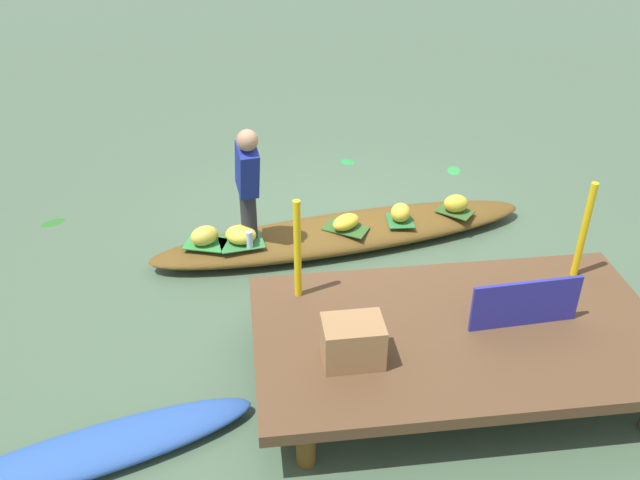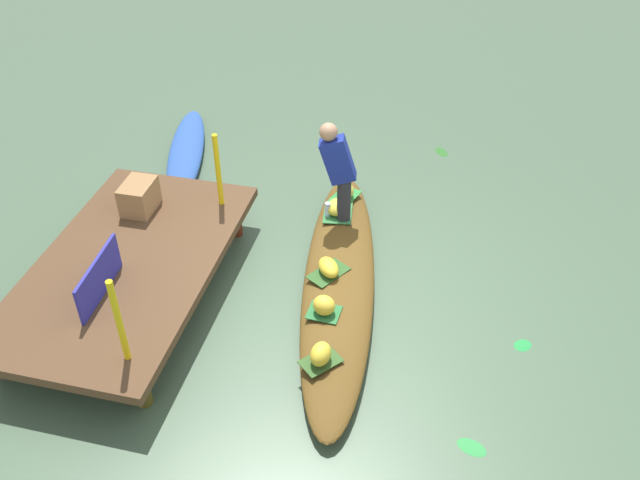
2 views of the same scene
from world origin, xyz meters
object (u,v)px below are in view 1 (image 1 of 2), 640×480
Objects in this scene: market_banner at (525,304)px; vendor_person at (248,178)px; vendor_boat at (344,233)px; banana_bunch_1 at (346,222)px; banana_bunch_2 at (241,235)px; banana_bunch_3 at (456,204)px; produce_crate at (353,342)px; water_bottle at (249,240)px; moored_boat at (91,452)px; banana_bunch_4 at (205,236)px; banana_bunch_0 at (401,213)px.

vendor_person is at bearing -45.89° from market_banner.
vendor_boat is 2.44m from market_banner.
banana_bunch_2 is (1.08, 0.13, 0.01)m from banana_bunch_1.
produce_crate is (1.52, 2.44, 0.32)m from banana_bunch_3.
water_bottle is at bearing -43.72° from market_banner.
moored_boat is 2.65m from banana_bunch_2.
banana_bunch_1 is 0.25× the size of vendor_person.
banana_bunch_4 is 1.55× the size of water_bottle.
banana_bunch_0 is 2.17m from market_banner.
banana_bunch_2 is at bearing 7.58° from banana_bunch_0.
banana_bunch_0 is 0.80× the size of banana_bunch_4.
vendor_person reaches higher than moored_boat.
produce_crate is at bearing 118.10° from banana_bunch_4.
banana_bunch_3 is 2.30m from vendor_person.
moored_boat is 10.35× the size of banana_bunch_0.
market_banner is (-1.08, 2.11, 0.57)m from vendor_boat.
market_banner is (-2.51, 1.87, 0.35)m from banana_bunch_4.
moored_boat is 3.83m from banana_bunch_0.
banana_bunch_0 is 0.64m from banana_bunch_3.
moored_boat is 8.29× the size of banana_bunch_4.
vendor_person is at bearing -171.71° from banana_bunch_2.
produce_crate reaches higher than banana_bunch_1.
vendor_boat is 0.23m from banana_bunch_1.
vendor_boat is 3.27× the size of vendor_person.
banana_bunch_4 is at bearing -14.88° from water_bottle.
banana_bunch_0 is 0.73× the size of banana_bunch_2.
banana_bunch_2 is at bearing 8.29° from vendor_person.
moored_boat is (2.20, 2.64, -0.03)m from vendor_boat.
banana_bunch_2 is 1.68× the size of water_bottle.
vendor_person is 0.62m from water_bottle.
banana_bunch_3 is (-0.63, -0.12, 0.00)m from banana_bunch_0.
banana_bunch_3 reaches higher than banana_bunch_0.
vendor_person reaches higher than banana_bunch_0.
vendor_boat is at bearing 4.23° from banana_bunch_3.
banana_bunch_0 is 0.18× the size of vendor_person.
vendor_boat is 1.12m from banana_bunch_2.
banana_bunch_4 is at bearing 5.97° from banana_bunch_0.
banana_bunch_3 is 1.41× the size of water_bottle.
market_banner is (-3.28, -0.53, 0.60)m from moored_boat.
banana_bunch_0 is 0.88× the size of banana_bunch_3.
banana_bunch_2 is at bearing 6.99° from banana_bunch_1.
banana_bunch_1 is 1.09m from banana_bunch_2.
banana_bunch_1 is 0.36× the size of market_banner.
banana_bunch_0 is 0.52× the size of produce_crate.
banana_bunch_1 is 1.23m from banana_bunch_3.
market_banner is at bearing 137.57° from vendor_person.
water_bottle reaches higher than moored_boat.
vendor_person is (0.98, 0.12, 0.62)m from banana_bunch_1.
produce_crate reaches higher than banana_bunch_0.
water_bottle is at bearing 11.34° from banana_bunch_3.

